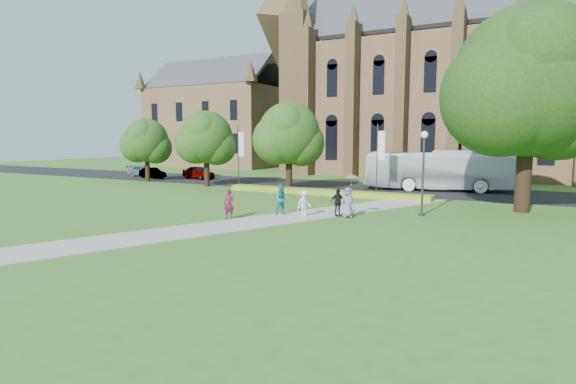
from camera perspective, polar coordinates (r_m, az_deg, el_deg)
The scene contains 23 objects.
ground at distance 25.78m, azimuth -2.97°, elevation -3.91°, with size 160.00×160.00×0.00m, color #40681F.
road at distance 44.00m, azimuth 10.42°, elevation 0.49°, with size 160.00×10.00×0.02m, color black.
footpath at distance 26.63m, azimuth -1.88°, elevation -3.51°, with size 3.20×30.00×0.04m, color #B2B2A8.
flower_hedge at distance 38.31m, azimuth 4.54°, elevation -0.03°, with size 18.00×1.40×0.45m, color gold.
cathedral at distance 62.11m, azimuth 25.52°, elevation 13.78°, with size 52.60×18.25×28.00m.
building_west at distance 79.31m, azimuth -8.78°, elevation 9.98°, with size 22.00×14.00×18.30m.
streetlamp at distance 28.83m, azimuth 16.82°, elevation 3.55°, with size 0.44×0.44×5.24m.
large_tree at distance 32.97m, azimuth 28.33°, elevation 12.24°, with size 9.60×9.60×13.20m.
street_tree_0 at distance 45.39m, azimuth -10.37°, elevation 6.84°, with size 5.20×5.20×7.50m.
street_tree_1 at distance 40.92m, azimuth 0.13°, elevation 7.45°, with size 5.60×5.60×8.05m.
street_tree_2 at distance 52.12m, azimuth -17.54°, elevation 6.25°, with size 4.80×4.80×6.95m.
banner_pole_0 at distance 38.55m, azimuth 11.41°, elevation 4.62°, with size 0.70×0.10×6.00m.
banner_pole_1 at distance 44.56m, azimuth -6.20°, elevation 5.00°, with size 0.70×0.10×6.00m.
tour_coach at distance 43.44m, azimuth 18.52°, elevation 2.62°, with size 3.10×13.23×3.69m, color silver.
car_0 at distance 53.88m, azimuth -11.30°, elevation 2.46°, with size 1.80×4.47×1.52m, color gray.
car_1 at distance 56.30m, azimuth -16.83°, elevation 2.33°, with size 1.31×3.76×1.24m, color gray.
car_2 at distance 59.32m, azimuth -17.76°, elevation 2.55°, with size 1.84×4.52×1.31m, color gray.
pedestrian_0 at distance 26.93m, azimuth -7.50°, elevation -1.54°, with size 0.63×0.41×1.73m, color maroon.
pedestrian_1 at distance 28.06m, azimuth -0.74°, elevation -0.96°, with size 0.93×0.72×1.91m, color #197B7F.
pedestrian_2 at distance 27.34m, azimuth 2.06°, elevation -1.49°, with size 1.04×0.60×1.61m, color white.
pedestrian_3 at distance 27.75m, azimuth 6.32°, elevation -1.31°, with size 1.00×0.41×1.70m, color black.
pedestrian_4 at distance 27.44m, azimuth 7.62°, elevation -1.31°, with size 0.88×0.57×1.80m, color gray.
parasol at distance 27.32m, azimuth 8.09°, elevation 1.28°, with size 0.79×0.79×0.70m, color pink.
Camera 1 is at (12.94, -21.78, 4.83)m, focal length 28.00 mm.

